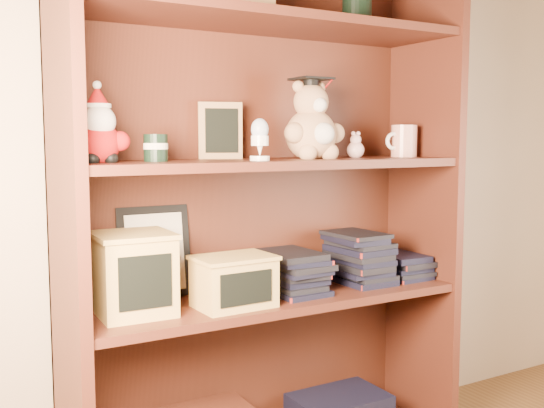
{
  "coord_description": "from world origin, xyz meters",
  "views": [
    {
      "loc": [
        -1.02,
        -0.29,
        1.01
      ],
      "look_at": [
        -0.1,
        1.3,
        0.82
      ],
      "focal_mm": 42.0,
      "sensor_mm": 36.0,
      "label": 1
    }
  ],
  "objects_px": {
    "grad_teddy_bear": "(312,127)",
    "teacher_mug": "(403,141)",
    "treats_box": "(134,273)",
    "bookcase": "(263,216)"
  },
  "relations": [
    {
      "from": "grad_teddy_bear",
      "to": "teacher_mug",
      "type": "distance_m",
      "value": 0.37
    },
    {
      "from": "teacher_mug",
      "to": "treats_box",
      "type": "distance_m",
      "value": 0.98
    },
    {
      "from": "bookcase",
      "to": "teacher_mug",
      "type": "xyz_separation_m",
      "value": [
        0.5,
        -0.05,
        0.22
      ]
    },
    {
      "from": "bookcase",
      "to": "grad_teddy_bear",
      "type": "height_order",
      "value": "bookcase"
    },
    {
      "from": "grad_teddy_bear",
      "to": "treats_box",
      "type": "height_order",
      "value": "grad_teddy_bear"
    },
    {
      "from": "teacher_mug",
      "to": "treats_box",
      "type": "xyz_separation_m",
      "value": [
        -0.92,
        -0.0,
        -0.34
      ]
    },
    {
      "from": "grad_teddy_bear",
      "to": "treats_box",
      "type": "relative_size",
      "value": 1.15
    },
    {
      "from": "bookcase",
      "to": "treats_box",
      "type": "bearing_deg",
      "value": -172.94
    },
    {
      "from": "grad_teddy_bear",
      "to": "teacher_mug",
      "type": "xyz_separation_m",
      "value": [
        0.36,
        0.01,
        -0.04
      ]
    },
    {
      "from": "teacher_mug",
      "to": "bookcase",
      "type": "bearing_deg",
      "value": 174.22
    }
  ]
}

